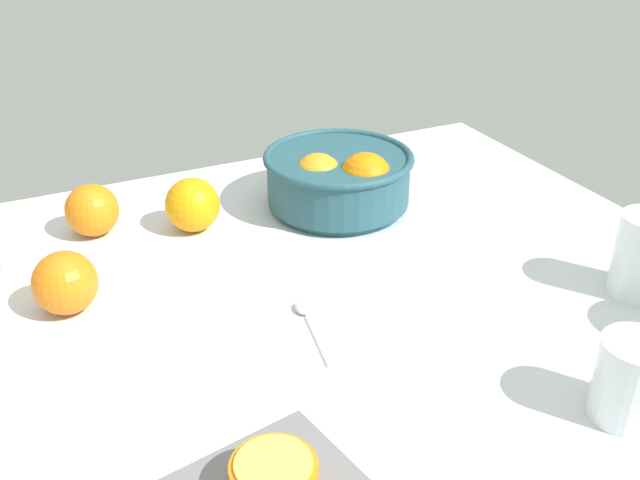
% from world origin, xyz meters
% --- Properties ---
extents(ground_plane, '(1.17, 0.99, 0.03)m').
position_xyz_m(ground_plane, '(0.00, 0.00, -0.01)').
color(ground_plane, silver).
extents(fruit_bowl, '(0.24, 0.24, 0.11)m').
position_xyz_m(fruit_bowl, '(0.16, 0.24, 0.05)').
color(fruit_bowl, '#234C56').
rests_on(fruit_bowl, ground_plane).
extents(second_glass, '(0.08, 0.08, 0.09)m').
position_xyz_m(second_glass, '(0.21, -0.33, 0.04)').
color(second_glass, white).
rests_on(second_glass, ground_plane).
extents(orange_half_0, '(0.08, 0.08, 0.04)m').
position_xyz_m(orange_half_0, '(-0.17, -0.29, 0.04)').
color(orange_half_0, orange).
rests_on(orange_half_0, cutting_board).
extents(loose_orange_0, '(0.08, 0.08, 0.08)m').
position_xyz_m(loose_orange_0, '(-0.28, 0.12, 0.04)').
color(loose_orange_0, orange).
rests_on(loose_orange_0, ground_plane).
extents(loose_orange_1, '(0.08, 0.08, 0.08)m').
position_xyz_m(loose_orange_1, '(-0.07, 0.27, 0.04)').
color(loose_orange_1, orange).
rests_on(loose_orange_1, ground_plane).
extents(loose_orange_2, '(0.08, 0.08, 0.08)m').
position_xyz_m(loose_orange_2, '(-0.22, 0.32, 0.04)').
color(loose_orange_2, orange).
rests_on(loose_orange_2, ground_plane).
extents(spoon, '(0.04, 0.14, 0.01)m').
position_xyz_m(spoon, '(-0.02, -0.04, 0.00)').
color(spoon, silver).
rests_on(spoon, ground_plane).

